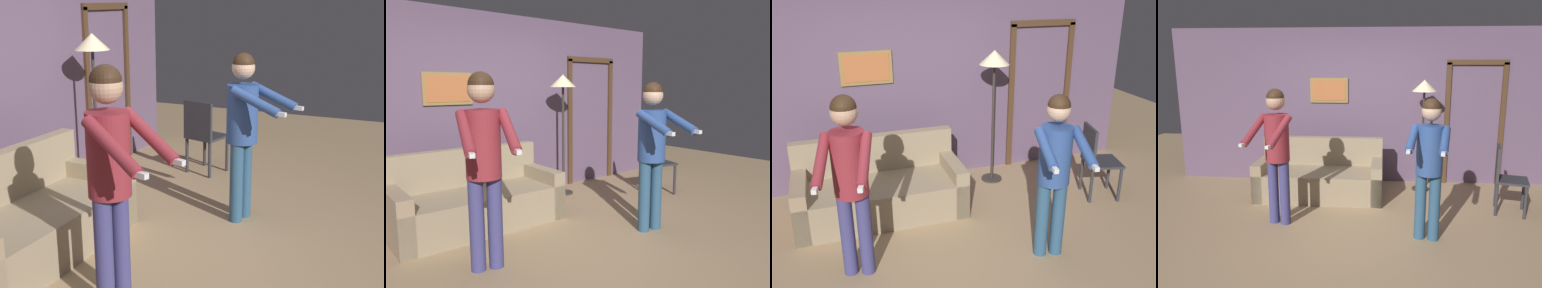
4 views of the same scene
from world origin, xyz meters
TOP-DOWN VIEW (x-y plane):
  - ground_plane at (0.00, 0.00)m, footprint 12.00×12.00m
  - couch at (-0.57, 1.16)m, footprint 1.91×0.86m
  - torchiere_lamp at (1.01, 1.57)m, footprint 0.39×0.39m
  - person_standing_left at (-0.94, 0.09)m, footprint 0.54×0.70m
  - person_standing_right at (0.89, -0.22)m, footprint 0.53×0.72m
  - dining_chair_distant at (2.05, 0.71)m, footprint 0.51×0.51m

SIDE VIEW (x-z plane):
  - ground_plane at x=0.00m, z-range 0.00..0.00m
  - couch at x=-0.57m, z-range -0.16..0.71m
  - dining_chair_distant at x=2.05m, z-range 0.06..0.99m
  - person_standing_right at x=0.89m, z-range 0.17..1.82m
  - person_standing_left at x=-0.94m, z-range 0.18..1.91m
  - torchiere_lamp at x=1.01m, z-range 0.64..2.41m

